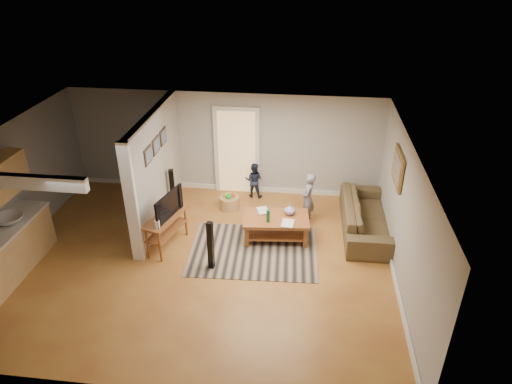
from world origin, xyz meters
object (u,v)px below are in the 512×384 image
Objects in this scene: coffee_table at (277,222)px; speaker_right at (173,191)px; speaker_left at (211,246)px; toddler at (254,196)px; sofa at (363,230)px; tv_console at (166,219)px; toy_basket at (230,202)px; child at (307,221)px.

coffee_table is 2.57m from speaker_right.
toddler is at bearing 89.83° from speaker_left.
speaker_left is (-3.02, -1.69, 0.52)m from sofa.
coffee_table is at bearing 105.83° from sofa.
tv_console is 1.38m from speaker_right.
speaker_right is at bearing 132.24° from speaker_left.
speaker_left is at bearing -14.78° from tv_console.
tv_console is at bearing 60.52° from toddler.
toy_basket is (-1.20, 1.11, -0.24)m from coffee_table.
speaker_left reaches higher than coffee_table.
tv_console is (-2.18, -0.55, 0.25)m from coffee_table.
tv_console is at bearing -56.53° from child.
tv_console is 3.16m from child.
sofa is 3.11m from toy_basket.
child is (2.80, 1.31, -0.66)m from tv_console.
speaker_left is at bearing -34.76° from child.
speaker_left is (-1.16, -1.14, 0.11)m from coffee_table.
toddler is at bearing -118.67° from child.
toy_basket is (-3.06, 0.57, 0.17)m from sofa.
toy_basket is at bearing 78.99° from sofa.
child is at bearing 79.59° from sofa.
toddler is at bearing 64.13° from sofa.
speaker_right is (-0.26, 1.35, -0.12)m from tv_console.
child is (-1.24, 0.22, 0.00)m from sofa.
sofa is at bearing -16.92° from speaker_right.
tv_console reaches higher than toddler.
child reaches higher than toddler.
speaker_left is 0.88× the size of child.
coffee_table reaches higher than toy_basket.
coffee_table is at bearing 53.28° from speaker_left.
toy_basket is 0.83m from toddler.
tv_console is 1.38× the size of toddler.
child is (0.62, 0.76, -0.41)m from coffee_table.
child is at bearing 55.70° from speaker_left.
sofa is 4.34m from speaker_right.
speaker_left is at bearing 118.66° from sofa.
speaker_left is at bearing -70.14° from speaker_right.
speaker_right is 3.11m from child.
coffee_table is (-1.86, -0.54, 0.41)m from sofa.
toy_basket is at bearing 74.67° from tv_console.
child reaches higher than sofa.
speaker_right reaches higher than toddler.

